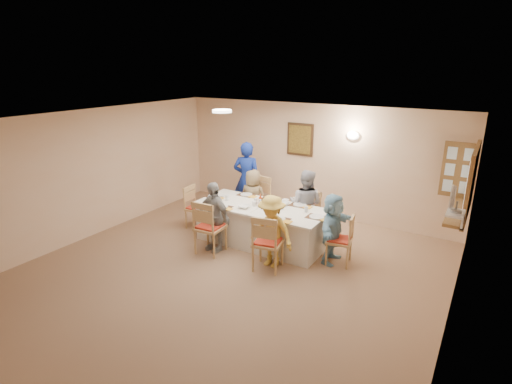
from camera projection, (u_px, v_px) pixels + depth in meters
The scene contains 49 objects.
ground at pixel (222, 278), 6.44m from camera, with size 7.00×7.00×0.00m, color #8D6E55.
room_walls at pixel (219, 189), 5.98m from camera, with size 7.00×7.00×7.00m.
wall_picture at pixel (300, 139), 8.89m from camera, with size 0.62×0.05×0.72m.
wall_sconce at pixel (353, 135), 8.22m from camera, with size 0.26×0.09×0.18m, color white.
ceiling_light at pixel (222, 111), 7.40m from camera, with size 0.36×0.36×0.05m, color white.
serving_hatch at pixel (471, 183), 6.35m from camera, with size 0.06×1.50×1.15m, color brown.
hatch_sill at pixel (458, 212), 6.57m from camera, with size 0.30×1.50×0.05m, color brown.
shutter_door at pixel (458, 170), 7.10m from camera, with size 0.55×0.04×1.00m, color brown.
fan_shelf at pixel (456, 213), 5.32m from camera, with size 0.22×0.36×0.03m, color white.
desk_fan at pixel (455, 202), 5.29m from camera, with size 0.30×0.30×0.28m, color #A5A5A8, non-canonical shape.
dining_table at pixel (261, 225), 7.60m from camera, with size 2.49×1.05×0.76m, color silver.
chair_back_left at pixel (256, 201), 8.50m from camera, with size 0.49×0.49×1.03m, color tan, non-canonical shape.
chair_back_right at pixel (308, 214), 7.93m from camera, with size 0.43×0.43×0.90m, color tan, non-canonical shape.
chair_front_left at pixel (210, 226), 7.20m from camera, with size 0.49×0.49×1.02m, color tan, non-canonical shape.
chair_front_right at pixel (268, 241), 6.61m from camera, with size 0.48×0.48×0.99m, color tan, non-canonical shape.
chair_left_end at pixel (197, 207), 8.34m from camera, with size 0.43×0.43×0.89m, color tan, non-canonical shape.
chair_right_end at pixel (339, 239), 6.81m from camera, with size 0.43×0.43×0.89m, color tan, non-canonical shape.
diner_back_left at pixel (253, 198), 8.37m from camera, with size 0.64×0.45×1.23m, color olive.
diner_back_right at pixel (305, 205), 7.76m from camera, with size 0.72×0.59×1.39m, color #9C9BA8.
diner_front_left at pixel (214, 217), 7.25m from camera, with size 0.81×0.46×1.31m, color gray.
diner_front_right at pixel (272, 231), 6.67m from camera, with size 0.85×0.54×1.26m, color gold.
diner_right_end at pixel (333, 228), 6.82m from camera, with size 0.38×1.15×1.24m, color #8AC0DC.
caregiver at pixel (247, 179), 8.91m from camera, with size 0.71×0.56×1.69m, color navy.
placemat_fl at pixel (222, 207), 7.43m from camera, with size 0.35×0.26×0.01m, color #472B19.
plate_fl at pixel (222, 206), 7.43m from camera, with size 0.22×0.22×0.01m, color white.
napkin_fl at pixel (229, 209), 7.30m from camera, with size 0.13×0.13×0.01m, color gold.
placemat_fr at pixel (279, 219), 6.84m from camera, with size 0.36×0.27×0.01m, color #472B19.
plate_fr at pixel (279, 219), 6.84m from camera, with size 0.23×0.23×0.01m, color white.
napkin_fr at pixel (287, 222), 6.71m from camera, with size 0.15×0.15×0.01m, color gold.
placemat_bl at pixel (246, 195), 8.12m from camera, with size 0.35×0.26×0.01m, color #472B19.
plate_bl at pixel (246, 194), 8.11m from camera, with size 0.24×0.24×0.02m, color white.
napkin_bl at pixel (253, 197), 7.98m from camera, with size 0.14×0.14×0.01m, color gold.
placemat_br at pixel (300, 205), 7.52m from camera, with size 0.37×0.28×0.01m, color #472B19.
plate_br at pixel (300, 205), 7.52m from camera, with size 0.25×0.25×0.02m, color white.
napkin_br at pixel (308, 207), 7.39m from camera, with size 0.15×0.15×0.01m, color gold.
placemat_le at pixel (214, 196), 8.02m from camera, with size 0.33×0.25×0.01m, color #472B19.
plate_le at pixel (214, 196), 8.02m from camera, with size 0.25×0.25×0.02m, color white.
napkin_le at pixel (220, 198), 7.89m from camera, with size 0.14×0.14×0.01m, color gold.
placemat_re at pixel (317, 217), 6.93m from camera, with size 0.35×0.26×0.01m, color #472B19.
plate_re at pixel (317, 217), 6.92m from camera, with size 0.26×0.26×0.02m, color white.
napkin_re at pixel (325, 220), 6.79m from camera, with size 0.15×0.15×0.01m, color gold.
teacup_a at pixel (216, 202), 7.58m from camera, with size 0.11×0.11×0.08m, color white.
teacup_b at pixel (295, 200), 7.71m from camera, with size 0.10×0.10×0.09m, color white.
bowl_a at pixel (244, 207), 7.37m from camera, with size 0.22×0.22×0.05m, color white.
bowl_b at pixel (284, 203), 7.53m from camera, with size 0.24×0.24×0.06m, color white.
condiment_ketchup at pixel (260, 200), 7.50m from camera, with size 0.10×0.10×0.22m, color #C63D11.
condiment_brown at pixel (264, 200), 7.49m from camera, with size 0.10×0.10×0.21m, color #513015.
condiment_malt at pixel (265, 203), 7.41m from camera, with size 0.16×0.16×0.16m, color #513015.
drinking_glass at pixel (256, 201), 7.58m from camera, with size 0.07×0.07×0.11m, color silver.
Camera 1 is at (3.43, -4.60, 3.29)m, focal length 28.00 mm.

